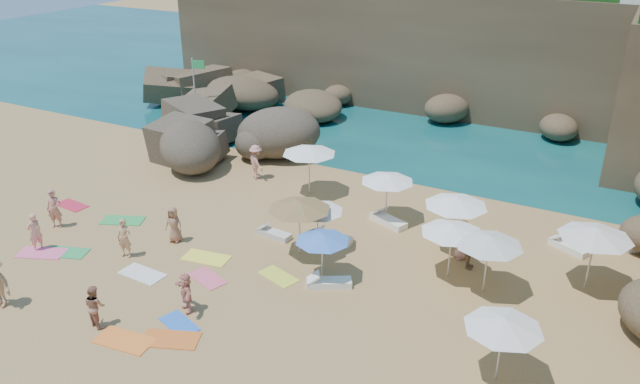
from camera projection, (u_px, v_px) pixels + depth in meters
The scene contains 45 objects.
ground at pixel (242, 255), 25.16m from camera, with size 120.00×120.00×0.00m, color tan.
seawater at pixel (458, 85), 49.28m from camera, with size 120.00×120.00×0.00m, color #0C4751.
cliff_back at pixel (470, 48), 42.75m from camera, with size 44.00×8.00×8.00m, color brown.
rock_promontory at pixel (242, 113), 42.72m from camera, with size 12.00×7.00×2.00m, color brown, non-canonical shape.
marina_masts at pixel (278, 30), 55.08m from camera, with size 3.10×0.10×6.00m.
rock_outcrop at pixel (227, 159), 34.80m from camera, with size 7.59×5.70×3.04m, color brown, non-canonical shape.
flag_pole at pixel (196, 85), 38.21m from camera, with size 0.88×0.23×4.54m.
parasol_0 at pixel (309, 150), 29.70m from camera, with size 2.60×2.60×2.46m.
parasol_1 at pixel (387, 178), 27.16m from camera, with size 2.35×2.35×2.23m.
parasol_2 at pixel (596, 233), 22.08m from camera, with size 2.61×2.61×2.47m.
parasol_5 at pixel (452, 228), 22.86m from camera, with size 2.35×2.35×2.22m.
parasol_6 at pixel (299, 205), 24.33m from camera, with size 2.52×2.52×2.38m.
parasol_7 at pixel (489, 240), 21.90m from camera, with size 2.42×2.42×2.29m.
parasol_8 at pixel (456, 201), 24.61m from camera, with size 2.53×2.53×2.39m.
parasol_9 at pixel (318, 207), 24.91m from camera, with size 2.12×2.12×2.01m.
parasol_10 at pixel (322, 237), 22.80m from camera, with size 2.05×2.05×1.93m.
parasol_11 at pixel (504, 323), 17.69m from camera, with size 2.30×2.30×2.17m.
lounger_0 at pixel (331, 239), 26.08m from camera, with size 1.78×0.59×0.28m, color white.
lounger_1 at pixel (388, 221), 27.57m from camera, with size 1.81×0.60×0.28m, color white.
lounger_2 at pixel (621, 248), 25.42m from camera, with size 1.67×0.56×0.26m, color white.
lounger_3 at pixel (274, 234), 26.50m from camera, with size 1.54×0.51×0.24m, color silver.
lounger_4 at pixel (569, 247), 25.47m from camera, with size 1.64×0.55×0.25m, color white.
lounger_5 at pixel (329, 283), 23.02m from camera, with size 1.66×0.55×0.26m, color white.
towel_1 at pixel (42, 253), 25.25m from camera, with size 1.86×0.93×0.03m, color #F55F90.
towel_2 at pixel (124, 340), 20.13m from camera, with size 1.91×0.95×0.03m, color orange.
towel_3 at pixel (66, 252), 25.29m from camera, with size 1.74×0.87×0.03m, color green.
towel_4 at pixel (206, 258), 24.90m from camera, with size 1.85×0.93×0.03m, color #FFF643.
towel_5 at pixel (142, 274), 23.79m from camera, with size 1.78×0.89×0.03m, color white.
towel_7 at pixel (72, 205), 29.31m from camera, with size 1.60×0.80×0.03m, color red.
towel_8 at pixel (179, 324), 20.93m from camera, with size 1.51×0.76×0.03m, color blue.
towel_9 at pixel (207, 278), 23.51m from camera, with size 1.58×0.79×0.03m, color #EF5D77.
towel_10 at pixel (170, 339), 20.18m from camera, with size 1.87×0.93×0.03m, color orange.
towel_11 at pixel (123, 220), 27.88m from camera, with size 1.85×0.93×0.03m, color green.
towel_12 at pixel (279, 276), 23.63m from camera, with size 1.57×0.78×0.03m, color #DEEE3E.
person_stand_0 at pixel (54, 209), 26.98m from camera, with size 0.65×0.42×1.77m, color tan.
person_stand_1 at pixel (95, 306), 20.60m from camera, with size 0.74×0.58×1.52m, color #A86F54.
person_stand_2 at pixel (256, 162), 31.90m from camera, with size 1.17×0.48×1.82m, color tan.
person_stand_3 at pixel (470, 251), 23.91m from camera, with size 0.90×0.38×1.54m, color #987B4C.
person_stand_4 at pixel (462, 239), 24.62m from camera, with size 0.80×0.44×1.64m, color tan.
person_stand_5 at pixel (209, 140), 35.28m from camera, with size 1.47×0.42×1.58m, color #A48552.
person_stand_6 at pixel (35, 232), 25.21m from camera, with size 0.59×0.39×1.63m, color #EC9D86.
person_lie_0 at pixel (0, 300), 21.78m from camera, with size 1.19×1.84×0.49m, color #AC7F56.
person_lie_2 at pixel (175, 237), 26.08m from camera, with size 0.74×1.52×0.41m, color #99674C.
person_lie_3 at pixel (187, 306), 21.57m from camera, with size 1.34×1.44×0.38m, color tan.
person_lie_4 at pixel (127, 252), 24.94m from camera, with size 0.59×1.62×0.39m, color tan.
Camera 1 is at (13.05, -17.82, 12.72)m, focal length 35.00 mm.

